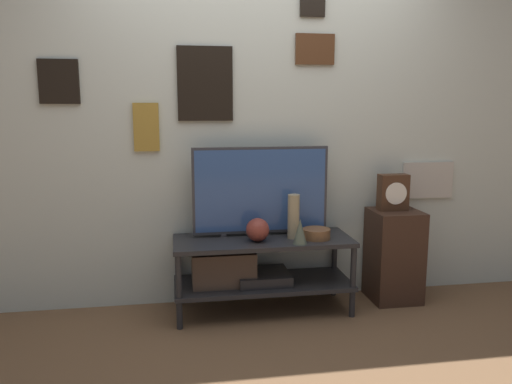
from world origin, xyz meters
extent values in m
plane|color=brown|center=(0.00, 0.00, 0.00)|extent=(12.00, 12.00, 0.00)
cube|color=beige|center=(0.00, 0.55, 1.35)|extent=(6.40, 0.06, 2.70)
cube|color=olive|center=(-0.77, 0.51, 1.28)|extent=(0.17, 0.02, 0.33)
cube|color=beige|center=(-0.77, 0.50, 1.28)|extent=(0.14, 0.01, 0.29)
cube|color=black|center=(-1.32, 0.51, 1.58)|extent=(0.26, 0.02, 0.29)
cube|color=slate|center=(-1.32, 0.50, 1.58)|extent=(0.22, 0.01, 0.25)
cube|color=#4C2D19|center=(0.41, 0.51, 1.82)|extent=(0.28, 0.02, 0.21)
cube|color=slate|center=(0.41, 0.50, 1.82)|extent=(0.24, 0.01, 0.18)
cube|color=#B7B2A8|center=(1.32, 0.51, 0.86)|extent=(0.41, 0.02, 0.28)
cube|color=#2D2D33|center=(1.32, 0.50, 0.86)|extent=(0.37, 0.01, 0.24)
cube|color=black|center=(-0.36, 0.51, 1.57)|extent=(0.38, 0.02, 0.50)
cube|color=beige|center=(-0.36, 0.50, 1.57)|extent=(0.34, 0.01, 0.47)
cube|color=#232326|center=(0.00, 0.27, 0.51)|extent=(1.23, 0.46, 0.03)
cube|color=#232326|center=(0.00, 0.27, 0.20)|extent=(1.23, 0.46, 0.03)
cylinder|color=#232326|center=(-0.58, 0.07, 0.26)|extent=(0.04, 0.04, 0.52)
cylinder|color=#232326|center=(0.58, 0.07, 0.26)|extent=(0.04, 0.04, 0.52)
cylinder|color=#232326|center=(-0.58, 0.47, 0.26)|extent=(0.04, 0.04, 0.52)
cylinder|color=#232326|center=(0.58, 0.47, 0.26)|extent=(0.04, 0.04, 0.52)
cube|color=black|center=(0.00, 0.27, 0.25)|extent=(0.36, 0.32, 0.07)
cube|color=#47382D|center=(-0.28, 0.27, 0.33)|extent=(0.43, 0.25, 0.23)
cylinder|color=#333338|center=(-0.26, 0.38, 0.53)|extent=(0.05, 0.05, 0.02)
cylinder|color=#333338|center=(0.26, 0.38, 0.53)|extent=(0.05, 0.05, 0.02)
cube|color=#333338|center=(0.00, 0.38, 0.84)|extent=(0.95, 0.04, 0.60)
cube|color=#33518C|center=(0.00, 0.36, 0.84)|extent=(0.92, 0.01, 0.57)
cone|color=#4C5647|center=(0.22, 0.10, 0.61)|extent=(0.09, 0.09, 0.17)
sphere|color=brown|center=(-0.05, 0.21, 0.60)|extent=(0.16, 0.16, 0.16)
cylinder|color=tan|center=(0.21, 0.25, 0.67)|extent=(0.08, 0.08, 0.30)
cylinder|color=brown|center=(0.36, 0.21, 0.56)|extent=(0.19, 0.19, 0.07)
cube|color=#382319|center=(0.99, 0.33, 0.34)|extent=(0.35, 0.35, 0.67)
cube|color=#422819|center=(0.97, 0.35, 0.80)|extent=(0.21, 0.10, 0.26)
cylinder|color=white|center=(0.97, 0.30, 0.80)|extent=(0.16, 0.01, 0.16)
camera|label=1|loc=(-0.59, -3.00, 1.43)|focal=35.00mm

